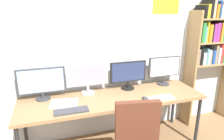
{
  "coord_description": "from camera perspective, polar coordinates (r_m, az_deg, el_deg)",
  "views": [
    {
      "loc": [
        -0.74,
        -1.7,
        1.84
      ],
      "look_at": [
        0.0,
        0.65,
        1.09
      ],
      "focal_mm": 32.73,
      "sensor_mm": 36.0,
      "label": 1
    }
  ],
  "objects": [
    {
      "name": "wall_back",
      "position": [
        2.87,
        -2.22,
        6.1
      ],
      "size": [
        4.76,
        0.11,
        2.6
      ],
      "color": "silver",
      "rests_on": "ground_plane"
    },
    {
      "name": "desk",
      "position": [
        2.67,
        0.33,
        -8.51
      ],
      "size": [
        2.36,
        0.68,
        0.74
      ],
      "color": "#936D47",
      "rests_on": "ground_plane"
    },
    {
      "name": "bookshelf",
      "position": [
        3.55,
        26.21,
        6.58
      ],
      "size": [
        0.83,
        0.28,
        1.98
      ],
      "color": "#9E7A4C",
      "rests_on": "ground_plane"
    },
    {
      "name": "monitor_far_left",
      "position": [
        2.66,
        -19.08,
        -3.32
      ],
      "size": [
        0.58,
        0.18,
        0.4
      ],
      "color": "#38383D",
      "rests_on": "desk"
    },
    {
      "name": "monitor_center_left",
      "position": [
        2.69,
        -6.87,
        -1.97
      ],
      "size": [
        0.55,
        0.18,
        0.41
      ],
      "color": "silver",
      "rests_on": "desk"
    },
    {
      "name": "monitor_center_right",
      "position": [
        2.85,
        4.51,
        -1.04
      ],
      "size": [
        0.52,
        0.18,
        0.4
      ],
      "color": "black",
      "rests_on": "desk"
    },
    {
      "name": "monitor_far_right",
      "position": [
        3.1,
        14.4,
        0.34
      ],
      "size": [
        0.5,
        0.18,
        0.42
      ],
      "color": "#38383D",
      "rests_on": "desk"
    },
    {
      "name": "keyboard_left",
      "position": [
        2.34,
        -11.28,
        -11.13
      ],
      "size": [
        0.38,
        0.13,
        0.02
      ],
      "primitive_type": "cube",
      "color": "#38383D",
      "rests_on": "desk"
    },
    {
      "name": "keyboard_right",
      "position": [
        2.67,
        13.5,
        -7.61
      ],
      "size": [
        0.34,
        0.13,
        0.02
      ],
      "primitive_type": "cube",
      "color": "silver",
      "rests_on": "desk"
    },
    {
      "name": "computer_mouse",
      "position": [
        2.61,
        9.13,
        -7.79
      ],
      "size": [
        0.06,
        0.1,
        0.03
      ],
      "primitive_type": "ellipsoid",
      "color": "#38383D",
      "rests_on": "desk"
    },
    {
      "name": "laptop_closed",
      "position": [
        2.53,
        -13.18,
        -9.02
      ],
      "size": [
        0.35,
        0.27,
        0.02
      ],
      "primitive_type": "cube",
      "rotation": [
        0.0,
        0.0,
        -0.18
      ],
      "color": "silver",
      "rests_on": "desk"
    }
  ]
}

